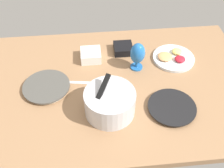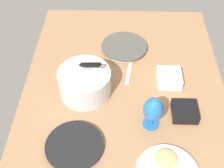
{
  "view_description": "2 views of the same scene",
  "coord_description": "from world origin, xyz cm",
  "views": [
    {
      "loc": [
        14.32,
        104.91,
        108.69
      ],
      "look_at": [
        4.34,
        5.03,
        5.04
      ],
      "focal_mm": 42.13,
      "sensor_mm": 36.0,
      "label": 1
    },
    {
      "loc": [
        -91.41,
        3.08,
        113.42
      ],
      "look_at": [
        7.82,
        6.18,
        5.04
      ],
      "focal_mm": 47.12,
      "sensor_mm": 36.0,
      "label": 2
    }
  ],
  "objects": [
    {
      "name": "dinner_plate_left",
      "position": [
        -25.6,
        21.48,
        1.12
      ],
      "size": [
        25.43,
        25.43,
        2.16
      ],
      "color": "#4C4C51",
      "rests_on": "ground_plane"
    },
    {
      "name": "square_bowl_white",
      "position": [
        14.83,
        -23.31,
        3.33
      ],
      "size": [
        12.4,
        12.4,
        5.99
      ],
      "color": "white",
      "rests_on": "ground_plane"
    },
    {
      "name": "ground_plane",
      "position": [
        0.0,
        0.0,
        -2.0
      ],
      "size": [
        160.0,
        104.0,
        4.0
      ],
      "primitive_type": "cube",
      "color": "#99704C"
    },
    {
      "name": "fork_by_right_plate",
      "position": [
        21.34,
        -2.56,
        0.3
      ],
      "size": [
        18.07,
        4.3,
        0.6
      ],
      "primitive_type": "cube",
      "rotation": [
        0.0,
        0.0,
        -0.14
      ],
      "color": "silver",
      "rests_on": "ground_plane"
    },
    {
      "name": "hurricane_glass_blue",
      "position": [
        -12.47,
        -12.44,
        10.5
      ],
      "size": [
        8.8,
        8.8,
        17.83
      ],
      "color": "#2166B3",
      "rests_on": "ground_plane"
    },
    {
      "name": "mixing_bowl",
      "position": [
        6.93,
        19.63,
        7.28
      ],
      "size": [
        25.97,
        25.97,
        19.85
      ],
      "color": "silver",
      "rests_on": "ground_plane"
    },
    {
      "name": "dinner_plate_right",
      "position": [
        40.98,
        -0.43,
        1.26
      ],
      "size": [
        26.46,
        26.46,
        2.41
      ],
      "color": "silver",
      "rests_on": "ground_plane"
    },
    {
      "name": "square_bowl_black",
      "position": [
        -6.26,
        -28.69,
        2.7
      ],
      "size": [
        11.91,
        11.91,
        4.85
      ],
      "color": "black",
      "rests_on": "ground_plane"
    },
    {
      "name": "fruit_platter",
      "position": [
        -36.73,
        -17.75,
        1.45
      ],
      "size": [
        26.09,
        26.09,
        4.56
      ],
      "color": "silver",
      "rests_on": "ground_plane"
    }
  ]
}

